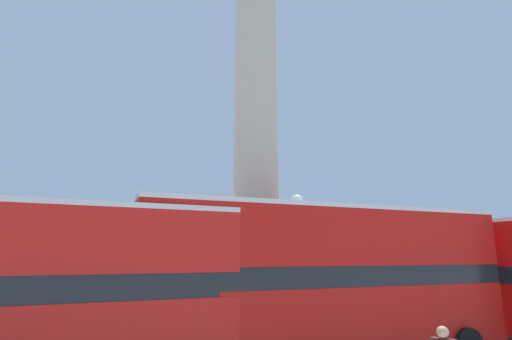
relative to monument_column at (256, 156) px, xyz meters
The scene contains 4 objects.
ground_plane 7.25m from the monument_column, ahead, with size 200.00×200.00×0.00m, color #ADA89E.
monument_column is the anchor object (origin of this frame).
bus_c 7.05m from the monument_column, 87.49° to the right, with size 11.04×2.90×4.45m.
street_lamp 5.53m from the monument_column, 87.75° to the right, with size 0.45×0.45×5.07m.
Camera 1 is at (-5.94, -15.62, 3.04)m, focal length 28.00 mm.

